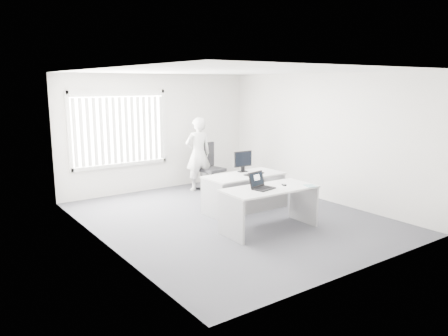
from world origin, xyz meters
TOP-DOWN VIEW (x-y plane):
  - ground at (0.00, 0.00)m, footprint 6.00×6.00m
  - wall_back at (0.00, 3.00)m, footprint 5.00×0.02m
  - wall_front at (0.00, -3.00)m, footprint 5.00×0.02m
  - wall_left at (-2.50, 0.00)m, footprint 0.02×6.00m
  - wall_right at (2.50, 0.00)m, footprint 0.02×6.00m
  - ceiling at (0.00, 0.00)m, footprint 5.00×6.00m
  - window at (-1.00, 2.96)m, footprint 2.32×0.06m
  - blinds at (-1.00, 2.90)m, footprint 2.20×0.10m
  - desk_near at (0.14, -0.96)m, footprint 1.72×0.85m
  - desk_far at (0.52, 0.25)m, footprint 1.68×0.82m
  - office_chair at (0.97, 2.15)m, footprint 0.74×0.74m
  - person at (0.69, 2.27)m, footprint 0.70×0.51m
  - laptop at (-0.02, -0.99)m, footprint 0.43×0.40m
  - paper_sheet at (0.45, -1.08)m, footprint 0.35×0.27m
  - mouse at (0.45, -1.00)m, footprint 0.09×0.11m
  - booklet at (0.81, -1.30)m, footprint 0.23×0.27m
  - keyboard at (0.69, 0.14)m, footprint 0.48×0.22m
  - monitor at (0.67, 0.49)m, footprint 0.44×0.15m

SIDE VIEW (x-z plane):
  - ground at x=0.00m, z-range 0.00..0.00m
  - office_chair at x=0.97m, z-range -0.22..0.93m
  - desk_far at x=0.52m, z-range 0.17..0.92m
  - desk_near at x=0.14m, z-range 0.17..0.94m
  - keyboard at x=0.69m, z-range 0.75..0.78m
  - paper_sheet at x=0.45m, z-range 0.77..0.77m
  - booklet at x=0.81m, z-range 0.77..0.78m
  - mouse at x=0.45m, z-range 0.77..0.82m
  - person at x=0.69m, z-range 0.00..1.79m
  - laptop at x=-0.02m, z-range 0.77..1.06m
  - monitor at x=0.67m, z-range 0.75..1.19m
  - wall_back at x=0.00m, z-range 0.00..2.80m
  - wall_front at x=0.00m, z-range 0.00..2.80m
  - wall_left at x=-2.50m, z-range 0.00..2.80m
  - wall_right at x=2.50m, z-range 0.00..2.80m
  - blinds at x=-1.00m, z-range 0.77..2.27m
  - window at x=-1.00m, z-range 0.67..2.43m
  - ceiling at x=0.00m, z-range 2.79..2.81m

